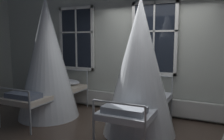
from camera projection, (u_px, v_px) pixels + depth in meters
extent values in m
plane|color=#4C3D33|center=(133.00, 136.00, 4.23)|extent=(21.20, 21.20, 0.00)
cube|color=#B2B7AD|center=(155.00, 42.00, 5.26)|extent=(9.26, 0.10, 3.37)
cube|color=black|center=(76.00, 39.00, 6.04)|extent=(1.04, 0.02, 1.63)
cube|color=silver|center=(77.00, 68.00, 6.14)|extent=(1.04, 0.06, 0.07)
cube|color=silver|center=(76.00, 8.00, 5.93)|extent=(1.04, 0.06, 0.07)
cube|color=silver|center=(61.00, 39.00, 6.25)|extent=(0.07, 0.06, 1.63)
cube|color=silver|center=(92.00, 39.00, 5.83)|extent=(0.07, 0.06, 1.63)
cube|color=silver|center=(76.00, 39.00, 6.04)|extent=(0.04, 0.06, 1.63)
cube|color=silver|center=(76.00, 32.00, 6.02)|extent=(1.04, 0.06, 0.04)
cube|color=black|center=(154.00, 39.00, 5.15)|extent=(1.04, 0.02, 1.63)
cube|color=silver|center=(153.00, 73.00, 5.25)|extent=(1.04, 0.06, 0.07)
cube|color=silver|center=(155.00, 2.00, 5.05)|extent=(1.04, 0.06, 0.07)
cube|color=silver|center=(134.00, 39.00, 5.36)|extent=(0.07, 0.06, 1.63)
cube|color=silver|center=(176.00, 38.00, 4.94)|extent=(0.07, 0.06, 1.63)
cube|color=silver|center=(154.00, 39.00, 5.15)|extent=(0.04, 0.06, 1.63)
cube|color=silver|center=(154.00, 31.00, 5.13)|extent=(1.04, 0.06, 0.04)
cube|color=silver|center=(152.00, 105.00, 5.33)|extent=(4.74, 0.10, 0.36)
cylinder|color=#9EA3A8|center=(61.00, 86.00, 6.31)|extent=(0.04, 0.04, 0.95)
cylinder|color=#9EA3A8|center=(87.00, 89.00, 5.95)|extent=(0.04, 0.04, 0.95)
cylinder|color=#9EA3A8|center=(30.00, 114.00, 4.21)|extent=(0.04, 0.04, 0.82)
cylinder|color=#9EA3A8|center=(35.00, 93.00, 5.44)|extent=(0.04, 1.97, 0.03)
cylinder|color=#9EA3A8|center=(63.00, 97.00, 5.07)|extent=(0.04, 1.97, 0.03)
cylinder|color=#9EA3A8|center=(73.00, 70.00, 6.07)|extent=(0.84, 0.04, 0.03)
cylinder|color=#9EA3A8|center=(12.00, 89.00, 4.34)|extent=(0.84, 0.04, 0.03)
cube|color=beige|center=(48.00, 93.00, 5.25)|extent=(0.87, 1.99, 0.10)
ellipsoid|color=silver|center=(68.00, 82.00, 5.89)|extent=(0.64, 0.40, 0.14)
cube|color=slate|center=(24.00, 95.00, 4.59)|extent=(0.69, 0.36, 0.10)
cone|color=white|center=(47.00, 58.00, 5.14)|extent=(1.36, 1.36, 2.68)
cylinder|color=#9EA3A8|center=(135.00, 94.00, 5.39)|extent=(0.04, 0.04, 0.95)
cylinder|color=#9EA3A8|center=(172.00, 98.00, 5.03)|extent=(0.04, 0.04, 0.95)
cylinder|color=#9EA3A8|center=(94.00, 125.00, 3.63)|extent=(0.04, 0.04, 0.82)
cylinder|color=#9EA3A8|center=(145.00, 135.00, 3.28)|extent=(0.04, 0.04, 0.82)
cylinder|color=#9EA3A8|center=(119.00, 104.00, 4.50)|extent=(0.05, 1.97, 0.03)
cylinder|color=#9EA3A8|center=(161.00, 110.00, 4.15)|extent=(0.05, 1.97, 0.03)
cylinder|color=#9EA3A8|center=(153.00, 76.00, 5.15)|extent=(0.84, 0.04, 0.03)
cylinder|color=#9EA3A8|center=(118.00, 103.00, 3.40)|extent=(0.84, 0.04, 0.03)
cube|color=silver|center=(139.00, 104.00, 4.32)|extent=(0.88, 1.99, 0.10)
ellipsoid|color=silver|center=(150.00, 90.00, 4.97)|extent=(0.65, 0.41, 0.14)
cube|color=#8C939E|center=(125.00, 110.00, 3.66)|extent=(0.69, 0.37, 0.10)
cone|color=white|center=(140.00, 67.00, 4.23)|extent=(1.36, 1.36, 2.51)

